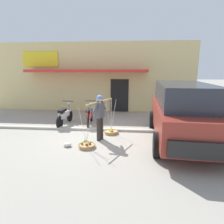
% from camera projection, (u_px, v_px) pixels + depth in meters
% --- Properties ---
extents(ground_plane, '(90.00, 90.00, 0.00)m').
position_uv_depth(ground_plane, '(100.00, 136.00, 7.53)').
color(ground_plane, '#9E998C').
extents(sidewalk_curb, '(20.00, 0.24, 0.10)m').
position_uv_depth(sidewalk_curb, '(102.00, 129.00, 8.20)').
color(sidewalk_curb, '#BAB4A5').
rests_on(sidewalk_curb, ground).
extents(fruit_vendor, '(0.72, 1.52, 1.70)m').
position_uv_depth(fruit_vendor, '(100.00, 114.00, 6.91)').
color(fruit_vendor, '#2D2823').
rests_on(fruit_vendor, ground).
extents(fruit_basket_left_side, '(0.58, 0.58, 1.45)m').
position_uv_depth(fruit_basket_left_side, '(111.00, 132.00, 7.80)').
color(fruit_basket_left_side, tan).
rests_on(fruit_basket_left_side, ground).
extents(fruit_basket_right_side, '(0.58, 0.58, 1.45)m').
position_uv_depth(fruit_basket_right_side, '(87.00, 145.00, 6.41)').
color(fruit_basket_right_side, tan).
rests_on(fruit_basket_right_side, ground).
extents(motorcycle_nearest_shop, '(0.54, 1.82, 1.09)m').
position_uv_depth(motorcycle_nearest_shop, '(65.00, 116.00, 8.93)').
color(motorcycle_nearest_shop, black).
rests_on(motorcycle_nearest_shop, ground).
extents(motorcycle_second_in_row, '(0.54, 1.82, 1.09)m').
position_uv_depth(motorcycle_second_in_row, '(90.00, 115.00, 8.98)').
color(motorcycle_second_in_row, black).
rests_on(motorcycle_second_in_row, ground).
extents(parked_truck, '(2.40, 4.92, 2.10)m').
position_uv_depth(parked_truck, '(183.00, 111.00, 6.79)').
color(parked_truck, maroon).
rests_on(parked_truck, ground).
extents(storefront_building, '(13.00, 6.00, 4.20)m').
position_uv_depth(storefront_building, '(95.00, 76.00, 14.07)').
color(storefront_building, '#DBC684').
rests_on(storefront_building, ground).
extents(plastic_litter_bag, '(0.28, 0.22, 0.14)m').
position_uv_depth(plastic_litter_bag, '(67.00, 145.00, 6.48)').
color(plastic_litter_bag, silver).
rests_on(plastic_litter_bag, ground).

